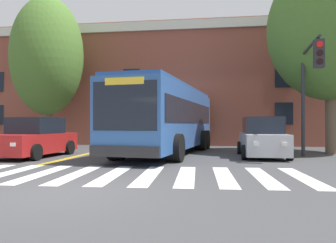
% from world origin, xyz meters
% --- Properties ---
extents(ground_plane, '(120.00, 120.00, 0.00)m').
position_xyz_m(ground_plane, '(0.00, 0.00, 0.00)').
color(ground_plane, '#424244').
extents(crosswalk, '(13.13, 4.21, 0.01)m').
position_xyz_m(crosswalk, '(-0.70, 2.34, 0.00)').
color(crosswalk, white).
rests_on(crosswalk, ground).
extents(lane_line_yellow_inner, '(0.12, 36.00, 0.01)m').
position_xyz_m(lane_line_yellow_inner, '(-2.93, 16.34, 0.00)').
color(lane_line_yellow_inner, gold).
rests_on(lane_line_yellow_inner, ground).
extents(lane_line_yellow_outer, '(0.12, 36.00, 0.01)m').
position_xyz_m(lane_line_yellow_outer, '(-2.77, 16.34, 0.00)').
color(lane_line_yellow_outer, gold).
rests_on(lane_line_yellow_outer, ground).
extents(city_bus, '(3.99, 11.01, 3.22)m').
position_xyz_m(city_bus, '(1.01, 9.15, 1.72)').
color(city_bus, '#2D5699').
rests_on(city_bus, ground).
extents(car_red_near_lane, '(2.29, 4.49, 1.72)m').
position_xyz_m(car_red_near_lane, '(-4.57, 6.83, 0.78)').
color(car_red_near_lane, '#AD1E1E').
rests_on(car_red_near_lane, ground).
extents(car_silver_far_lane, '(2.00, 4.18, 1.74)m').
position_xyz_m(car_silver_far_lane, '(5.29, 8.14, 0.81)').
color(car_silver_far_lane, '#B7BABF').
rests_on(car_silver_far_lane, ground).
extents(traffic_light_near_corner, '(0.52, 3.32, 4.89)m').
position_xyz_m(traffic_light_near_corner, '(7.01, 7.23, 3.31)').
color(traffic_light_near_corner, '#28282D').
rests_on(traffic_light_near_corner, ground).
extents(street_tree_curbside_large, '(6.39, 6.22, 9.61)m').
position_xyz_m(street_tree_curbside_large, '(8.91, 10.27, 6.08)').
color(street_tree_curbside_large, brown).
rests_on(street_tree_curbside_large, ground).
extents(street_tree_curbside_small, '(6.42, 6.29, 9.31)m').
position_xyz_m(street_tree_curbside_small, '(-7.02, 12.42, 5.62)').
color(street_tree_curbside_small, brown).
rests_on(street_tree_curbside_small, ground).
extents(building_facade, '(37.19, 8.25, 8.40)m').
position_xyz_m(building_facade, '(2.67, 19.00, 4.21)').
color(building_facade, brown).
rests_on(building_facade, ground).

